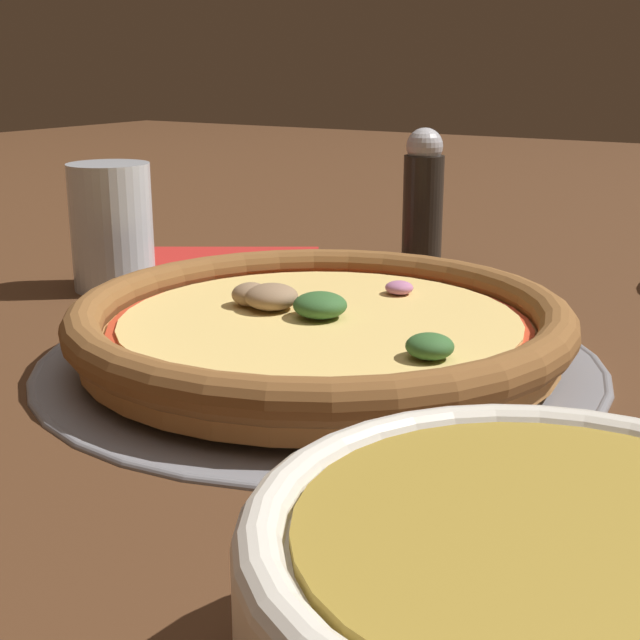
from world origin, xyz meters
TOP-DOWN VIEW (x-y plane):
  - ground_plane at (0.00, 0.00)m, footprint 3.00×3.00m
  - pizza_tray at (0.00, 0.00)m, footprint 0.32×0.32m
  - pizza at (0.00, 0.00)m, footprint 0.28×0.28m
  - bowl_near at (-0.20, 0.22)m, footprint 0.16×0.16m
  - drinking_cup at (0.22, -0.06)m, footprint 0.06×0.06m
  - napkin at (0.21, -0.17)m, footprint 0.20×0.17m
  - fork at (0.22, -0.17)m, footprint 0.16×0.12m
  - pepper_shaker at (0.06, -0.27)m, footprint 0.03×0.03m

SIDE VIEW (x-z plane):
  - ground_plane at x=0.00m, z-range 0.00..0.00m
  - fork at x=0.22m, z-range 0.00..0.00m
  - pizza_tray at x=0.00m, z-range 0.00..0.01m
  - napkin at x=0.21m, z-range 0.00..0.01m
  - pizza at x=0.00m, z-range 0.01..0.04m
  - bowl_near at x=-0.20m, z-range 0.00..0.06m
  - drinking_cup at x=0.22m, z-range 0.00..0.09m
  - pepper_shaker at x=0.06m, z-range 0.00..0.11m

